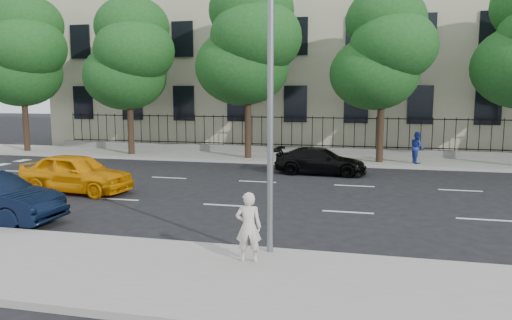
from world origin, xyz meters
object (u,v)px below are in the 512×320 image
Objects in this scene: yellow_taxi at (76,173)px; black_sedan at (320,161)px; street_light at (276,30)px; woman_near at (248,227)px.

black_sedan is at bearing -47.28° from yellow_taxi.
street_light is 10.89m from yellow_taxi.
woman_near is at bearing -103.49° from street_light.
black_sedan is at bearing -100.28° from woman_near.
black_sedan is (8.45, 6.30, -0.13)m from yellow_taxi.
woman_near reaches higher than yellow_taxi.
street_light is at bearing -113.06° from woman_near.
street_light is 1.93× the size of black_sedan.
yellow_taxi is 2.85× the size of woman_near.
woman_near reaches higher than black_sedan.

